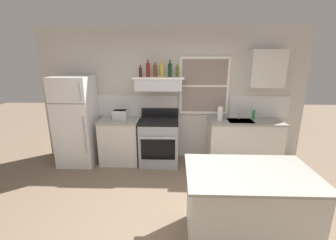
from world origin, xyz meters
TOP-DOWN VIEW (x-y plane):
  - ground_plane at (0.00, 0.00)m, footprint 16.00×16.00m
  - back_wall at (0.03, 2.23)m, footprint 5.40×0.11m
  - refrigerator at (-1.90, 1.84)m, footprint 0.70×0.72m
  - counter_left_of_stove at (-1.05, 1.90)m, footprint 0.79×0.63m
  - toaster at (-1.02, 1.89)m, footprint 0.30×0.20m
  - stove_range at (-0.25, 1.86)m, footprint 0.76×0.69m
  - range_hood_shelf at (-0.25, 1.96)m, footprint 0.96×0.52m
  - bottle_brown_stout at (-0.59, 1.91)m, footprint 0.06×0.06m
  - bottle_red_label_wine at (-0.46, 1.96)m, footprint 0.07×0.07m
  - bottle_amber_wine at (-0.32, 2.00)m, footprint 0.07×0.07m
  - bottle_champagne_gold_foil at (-0.19, 1.94)m, footprint 0.08×0.08m
  - bottle_dark_green_wine at (-0.04, 2.00)m, footprint 0.07×0.07m
  - bottle_olive_oil_square at (0.10, 2.00)m, footprint 0.06×0.06m
  - counter_right_with_sink at (1.45, 1.90)m, footprint 1.43×0.63m
  - sink_faucet at (1.35, 2.00)m, footprint 0.03×0.17m
  - paper_towel_roll at (0.95, 1.90)m, footprint 0.11×0.11m
  - dish_soap_bottle at (1.63, 2.00)m, footprint 0.06×0.06m
  - kitchen_island at (0.90, -0.19)m, footprint 1.40×0.90m
  - upper_cabinet_right at (1.80, 2.04)m, footprint 0.64×0.32m

SIDE VIEW (x-z plane):
  - ground_plane at x=0.00m, z-range 0.00..0.00m
  - counter_left_of_stove at x=-1.05m, z-range 0.00..0.91m
  - counter_right_with_sink at x=1.45m, z-range 0.00..0.91m
  - kitchen_island at x=0.90m, z-range 0.00..0.91m
  - stove_range at x=-0.25m, z-range -0.08..1.01m
  - refrigerator at x=-1.90m, z-range 0.00..1.77m
  - dish_soap_bottle at x=1.63m, z-range 0.91..1.09m
  - toaster at x=-1.02m, z-range 0.91..1.10m
  - paper_towel_roll at x=0.95m, z-range 0.91..1.18m
  - sink_faucet at x=1.35m, z-range 0.94..1.22m
  - back_wall at x=0.03m, z-range 0.00..2.70m
  - range_hood_shelf at x=-0.25m, z-range 1.50..1.75m
  - bottle_brown_stout at x=-0.59m, z-range 1.73..1.95m
  - bottle_olive_oil_square at x=0.10m, z-range 1.73..1.97m
  - bottle_amber_wine at x=-0.32m, z-range 1.72..2.00m
  - bottle_champagne_gold_foil at x=-0.19m, z-range 1.72..2.03m
  - bottle_dark_green_wine at x=-0.04m, z-range 1.72..2.03m
  - bottle_red_label_wine at x=-0.46m, z-range 1.72..2.04m
  - upper_cabinet_right at x=1.80m, z-range 1.55..2.25m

